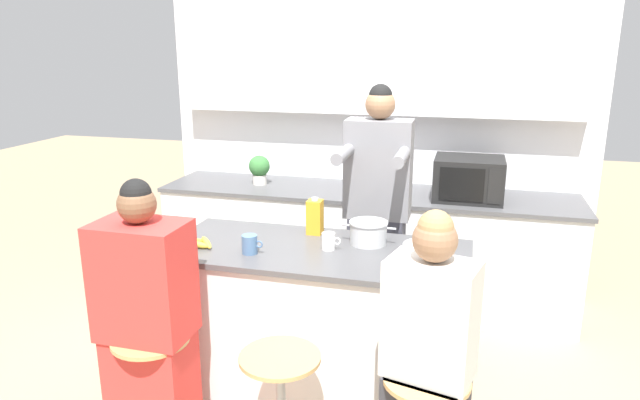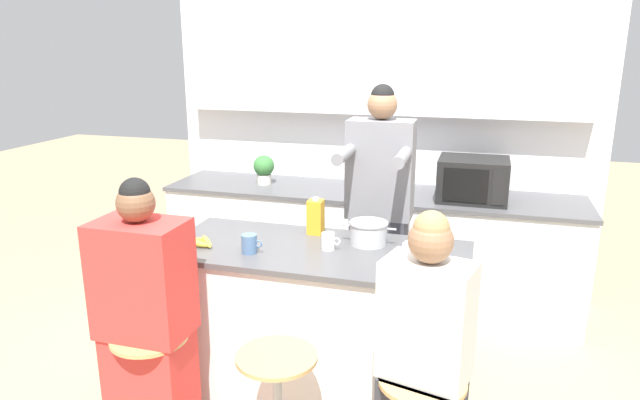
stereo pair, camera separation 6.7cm
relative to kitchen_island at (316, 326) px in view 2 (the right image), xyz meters
The scene contains 16 objects.
ground_plane 0.47m from the kitchen_island, ahead, with size 16.00×16.00×0.00m, color tan.
wall_back 2.05m from the kitchen_island, 90.00° to the left, with size 3.42×0.22×2.70m.
back_counter 1.42m from the kitchen_island, 90.00° to the left, with size 3.17×0.67×0.89m.
kitchen_island is the anchor object (origin of this frame).
bar_stool_leftmost 0.90m from the kitchen_island, 135.97° to the right, with size 0.38×0.38×0.64m.
person_cooking 0.79m from the kitchen_island, 71.45° to the left, with size 0.41×0.56×1.75m.
person_wrapped_blanket 0.92m from the kitchen_island, 138.14° to the right, with size 0.42×0.29×1.41m.
person_seated_near 0.89m from the kitchen_island, 42.92° to the right, with size 0.40×0.33×1.36m.
cooking_pot 0.60m from the kitchen_island, 31.00° to the left, with size 0.30×0.21×0.12m.
fruit_bowl 0.75m from the kitchen_island, ahead, with size 0.23×0.23×0.06m.
coffee_cup_near 0.62m from the kitchen_island, 153.75° to the right, with size 0.11×0.08×0.10m.
coffee_cup_far 0.51m from the kitchen_island, ahead, with size 0.10×0.07×0.09m.
banana_bunch 0.79m from the kitchen_island, 167.01° to the right, with size 0.18×0.13×0.06m.
juice_carton 0.61m from the kitchen_island, 107.38° to the left, with size 0.08×0.08×0.21m.
microwave 1.68m from the kitchen_island, 61.23° to the left, with size 0.49×0.40×0.31m.
potted_plant 1.75m from the kitchen_island, 121.19° to the left, with size 0.17×0.17×0.23m.
Camera 2 is at (0.82, -2.74, 1.98)m, focal length 32.00 mm.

